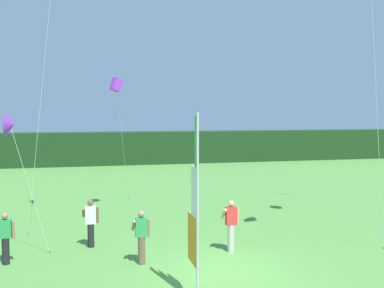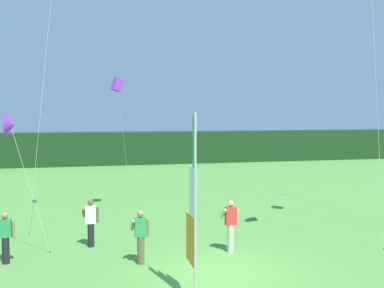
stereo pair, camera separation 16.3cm
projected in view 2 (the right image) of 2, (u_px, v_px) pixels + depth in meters
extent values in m
plane|color=#518E3D|center=(221.00, 273.00, 12.60)|extent=(120.00, 120.00, 0.00)
cube|color=#193819|center=(133.00, 148.00, 39.66)|extent=(80.00, 2.40, 2.88)
cylinder|color=#B7B7BC|center=(195.00, 210.00, 10.39)|extent=(0.06, 0.06, 4.59)
cube|color=orange|center=(191.00, 239.00, 10.95)|extent=(0.02, 0.97, 1.23)
cube|color=white|center=(192.00, 192.00, 10.68)|extent=(0.02, 0.60, 1.23)
cube|color=green|center=(194.00, 142.00, 10.42)|extent=(0.02, 0.23, 1.23)
cylinder|color=black|center=(91.00, 235.00, 15.07)|extent=(0.22, 0.22, 0.81)
cube|color=white|center=(91.00, 215.00, 15.03)|extent=(0.36, 0.20, 0.61)
sphere|color=brown|center=(90.00, 202.00, 15.00)|extent=(0.20, 0.20, 0.20)
cylinder|color=brown|center=(84.00, 212.00, 15.03)|extent=(0.09, 0.48, 0.42)
cylinder|color=brown|center=(97.00, 215.00, 15.08)|extent=(0.09, 0.14, 0.56)
cylinder|color=brown|center=(141.00, 250.00, 13.36)|extent=(0.22, 0.22, 0.85)
cube|color=#2D8E4C|center=(141.00, 227.00, 13.31)|extent=(0.36, 0.20, 0.57)
sphere|color=#A37556|center=(141.00, 214.00, 13.28)|extent=(0.20, 0.20, 0.20)
cylinder|color=#A37556|center=(133.00, 225.00, 13.31)|extent=(0.09, 0.48, 0.42)
cylinder|color=#A37556|center=(148.00, 228.00, 13.37)|extent=(0.09, 0.14, 0.56)
cylinder|color=#B7B2A3|center=(231.00, 238.00, 14.50)|extent=(0.22, 0.22, 0.91)
cube|color=red|center=(231.00, 216.00, 14.44)|extent=(0.36, 0.20, 0.59)
sphere|color=tan|center=(231.00, 203.00, 14.41)|extent=(0.20, 0.20, 0.20)
cylinder|color=tan|center=(224.00, 214.00, 14.45)|extent=(0.09, 0.48, 0.42)
cylinder|color=tan|center=(237.00, 216.00, 14.50)|extent=(0.09, 0.14, 0.56)
cylinder|color=black|center=(6.00, 250.00, 13.38)|extent=(0.22, 0.22, 0.81)
cube|color=#2D8E4C|center=(5.00, 228.00, 13.33)|extent=(0.36, 0.20, 0.55)
sphere|color=#A37556|center=(5.00, 215.00, 13.30)|extent=(0.20, 0.20, 0.20)
cylinder|color=#A37556|center=(13.00, 229.00, 13.39)|extent=(0.09, 0.14, 0.56)
cylinder|color=brown|center=(50.00, 252.00, 14.42)|extent=(0.03, 0.03, 0.08)
cylinder|color=silver|center=(30.00, 189.00, 14.33)|extent=(1.18, 0.39, 4.21)
cone|color=purple|center=(10.00, 124.00, 14.24)|extent=(0.32, 0.78, 0.77)
cylinder|color=brown|center=(29.00, 233.00, 16.62)|extent=(0.03, 0.03, 0.08)
cylinder|color=silver|center=(44.00, 75.00, 16.20)|extent=(1.40, 0.35, 11.94)
cylinder|color=brown|center=(131.00, 198.00, 23.42)|extent=(0.03, 0.03, 0.08)
cylinder|color=silver|center=(125.00, 147.00, 21.54)|extent=(0.82, 3.27, 5.84)
cube|color=purple|center=(117.00, 85.00, 19.66)|extent=(0.64, 0.55, 0.65)
cylinder|color=brown|center=(384.00, 248.00, 14.77)|extent=(0.03, 0.03, 0.08)
cylinder|color=silver|center=(377.00, 110.00, 14.03)|extent=(1.25, 0.60, 9.35)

